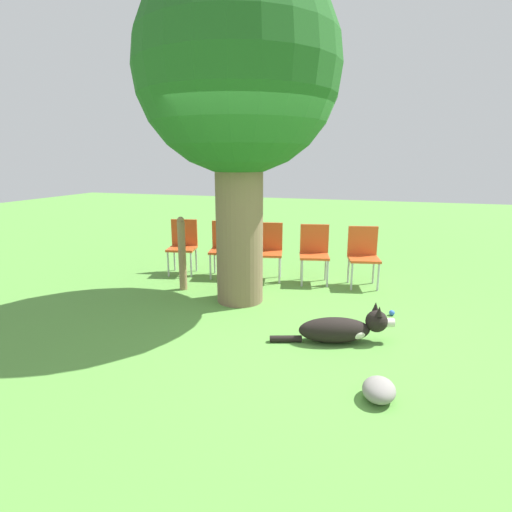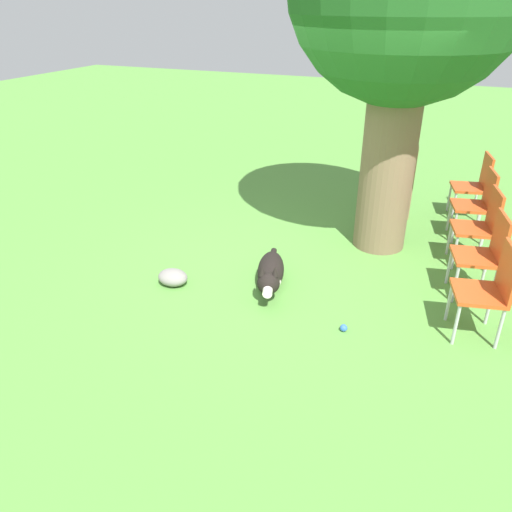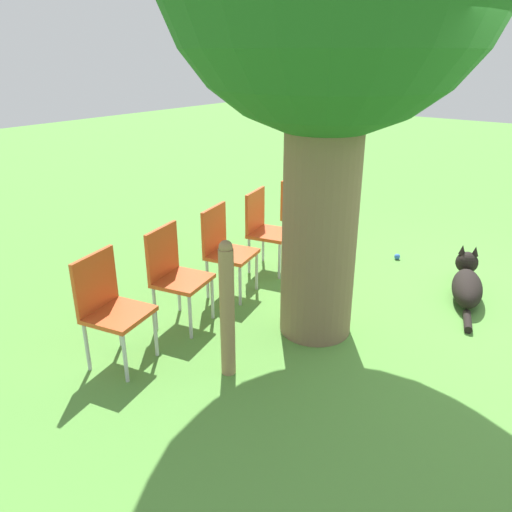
{
  "view_description": "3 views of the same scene",
  "coord_description": "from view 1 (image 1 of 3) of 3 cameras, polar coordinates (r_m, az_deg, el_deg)",
  "views": [
    {
      "loc": [
        -4.24,
        -0.92,
        1.88
      ],
      "look_at": [
        1.05,
        0.74,
        0.53
      ],
      "focal_mm": 28.0,
      "sensor_mm": 36.0,
      "label": 1
    },
    {
      "loc": [
        1.36,
        -4.94,
        2.73
      ],
      "look_at": [
        -0.45,
        -0.61,
        0.31
      ],
      "focal_mm": 35.0,
      "sensor_mm": 36.0,
      "label": 2
    },
    {
      "loc": [
        -1.3,
        4.22,
        2.28
      ],
      "look_at": [
        1.3,
        0.78,
        0.51
      ],
      "focal_mm": 35.0,
      "sensor_mm": 36.0,
      "label": 3
    }
  ],
  "objects": [
    {
      "name": "oak_tree",
      "position": [
        5.25,
        -2.58,
        24.11
      ],
      "size": [
        2.48,
        2.48,
        4.16
      ],
      "color": "#7A6047",
      "rests_on": "ground_plane"
    },
    {
      "name": "dog",
      "position": [
        4.34,
        12.32,
        -10.11
      ],
      "size": [
        0.53,
        1.26,
        0.42
      ],
      "rotation": [
        0.0,
        0.0,
        5.02
      ],
      "color": "black",
      "rests_on": "ground_plane"
    },
    {
      "name": "red_chair_1",
      "position": [
        6.23,
        8.34,
        0.88
      ],
      "size": [
        0.5,
        0.52,
        0.89
      ],
      "rotation": [
        0.0,
        0.0,
        3.36
      ],
      "color": "#D14C1E",
      "rests_on": "ground_plane"
    },
    {
      "name": "red_chair_0",
      "position": [
        6.21,
        15.06,
        0.5
      ],
      "size": [
        0.5,
        0.52,
        0.89
      ],
      "rotation": [
        0.0,
        0.0,
        3.36
      ],
      "color": "#D14C1E",
      "rests_on": "ground_plane"
    },
    {
      "name": "fence_post",
      "position": [
        5.88,
        -10.52,
        0.38
      ],
      "size": [
        0.11,
        0.11,
        1.08
      ],
      "color": "#937551",
      "rests_on": "ground_plane"
    },
    {
      "name": "garden_rock",
      "position": [
        3.5,
        17.15,
        -17.79
      ],
      "size": [
        0.33,
        0.26,
        0.17
      ],
      "color": "gray",
      "rests_on": "ground_plane"
    },
    {
      "name": "tennis_ball",
      "position": [
        5.24,
        18.83,
        -7.68
      ],
      "size": [
        0.07,
        0.07,
        0.07
      ],
      "color": "blue",
      "rests_on": "ground_plane"
    },
    {
      "name": "red_chair_2",
      "position": [
        6.34,
        1.77,
        1.24
      ],
      "size": [
        0.5,
        0.52,
        0.89
      ],
      "rotation": [
        0.0,
        0.0,
        3.36
      ],
      "color": "#D14C1E",
      "rests_on": "ground_plane"
    },
    {
      "name": "ground_plane",
      "position": [
        4.73,
        4.79,
        -9.73
      ],
      "size": [
        30.0,
        30.0,
        0.0
      ],
      "primitive_type": "plane",
      "color": "#56933D"
    },
    {
      "name": "red_chair_3",
      "position": [
        6.53,
        -4.51,
        1.57
      ],
      "size": [
        0.5,
        0.52,
        0.89
      ],
      "rotation": [
        0.0,
        0.0,
        3.36
      ],
      "color": "#D14C1E",
      "rests_on": "ground_plane"
    },
    {
      "name": "red_chair_4",
      "position": [
        6.79,
        -10.38,
        1.86
      ],
      "size": [
        0.5,
        0.52,
        0.89
      ],
      "rotation": [
        0.0,
        0.0,
        3.36
      ],
      "color": "#D14C1E",
      "rests_on": "ground_plane"
    }
  ]
}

